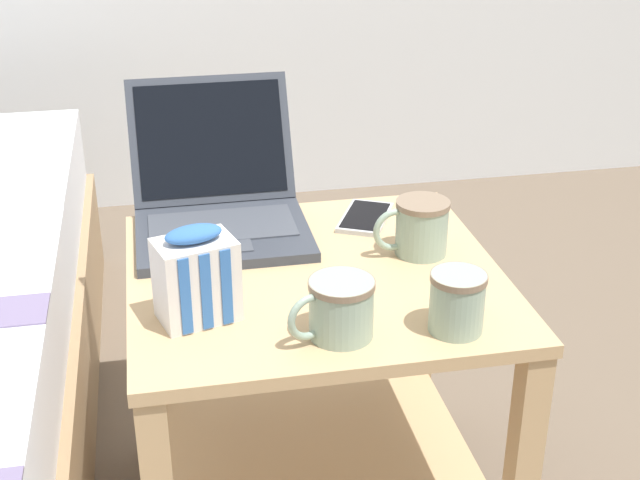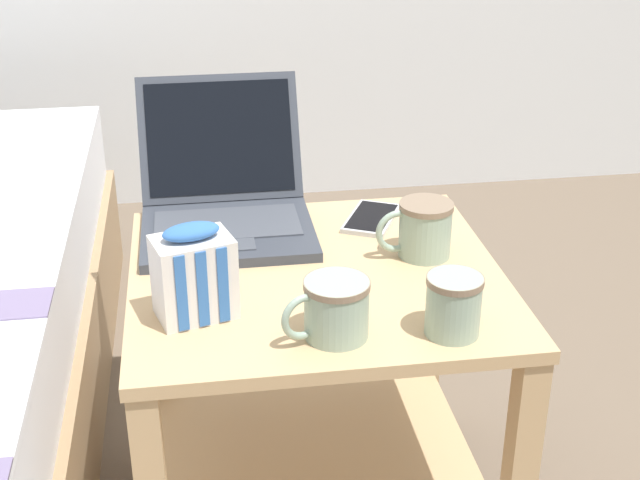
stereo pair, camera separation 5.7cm
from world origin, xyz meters
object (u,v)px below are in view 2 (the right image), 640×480
(laptop, at_px, (225,200))
(mug_mid_center, at_px, (334,306))
(snack_bag, at_px, (194,274))
(mug_front_right, at_px, (454,301))
(cell_phone, at_px, (371,218))
(mug_front_left, at_px, (424,227))

(laptop, height_order, mug_mid_center, laptop)
(snack_bag, bearing_deg, laptop, 79.02)
(mug_front_right, height_order, cell_phone, mug_front_right)
(laptop, distance_m, mug_front_left, 0.37)
(snack_bag, bearing_deg, mug_front_left, 20.47)
(cell_phone, bearing_deg, mug_front_right, -84.83)
(snack_bag, bearing_deg, mug_front_right, -16.01)
(mug_front_left, bearing_deg, cell_phone, 110.35)
(laptop, relative_size, snack_bag, 2.42)
(mug_mid_center, bearing_deg, snack_bag, 154.79)
(laptop, distance_m, snack_bag, 0.33)
(mug_front_left, relative_size, mug_mid_center, 1.02)
(mug_front_left, bearing_deg, snack_bag, -159.53)
(laptop, xyz_separation_m, snack_bag, (-0.06, -0.33, 0.02))
(laptop, bearing_deg, cell_phone, -5.64)
(mug_front_right, distance_m, snack_bag, 0.38)
(mug_front_right, bearing_deg, snack_bag, 163.99)
(laptop, height_order, snack_bag, laptop)
(mug_front_left, relative_size, snack_bag, 0.89)
(mug_front_left, height_order, snack_bag, snack_bag)
(mug_front_left, bearing_deg, mug_front_right, -94.65)
(laptop, relative_size, mug_front_right, 3.08)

